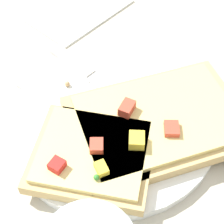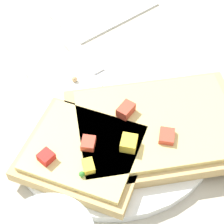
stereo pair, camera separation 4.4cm
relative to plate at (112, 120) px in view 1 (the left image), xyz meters
name	(u,v)px [view 1 (the left image)]	position (x,y,z in m)	size (l,w,h in m)	color
ground_plane	(112,123)	(0.00, 0.00, -0.01)	(4.00, 4.00, 0.00)	#BCB29E
plate	(112,120)	(0.00, 0.00, 0.00)	(0.25, 0.25, 0.01)	white
fork	(83,126)	(-0.03, 0.01, 0.01)	(0.03, 0.20, 0.01)	silver
knife	(95,78)	(0.03, 0.06, 0.01)	(0.03, 0.20, 0.01)	silver
pizza_slice_main	(158,121)	(0.03, -0.05, 0.02)	(0.24, 0.22, 0.03)	tan
pizza_slice_corner	(92,155)	(-0.06, -0.02, 0.02)	(0.16, 0.17, 0.03)	tan
crumb_scatter	(70,94)	(-0.01, 0.06, 0.01)	(0.02, 0.03, 0.01)	tan
napkin	(80,10)	(0.13, 0.19, 0.00)	(0.16, 0.09, 0.01)	white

